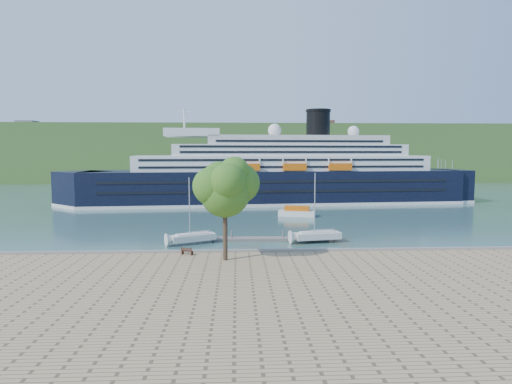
{
  "coord_description": "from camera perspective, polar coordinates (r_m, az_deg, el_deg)",
  "views": [
    {
      "loc": [
        -1.33,
        -48.9,
        12.56
      ],
      "look_at": [
        2.2,
        30.0,
        5.15
      ],
      "focal_mm": 30.0,
      "sensor_mm": 36.0,
      "label": 1
    }
  ],
  "objects": [
    {
      "name": "ground",
      "position": [
        50.51,
        -0.98,
        -9.04
      ],
      "size": [
        400.0,
        400.0,
        0.0
      ],
      "primitive_type": "plane",
      "color": "#2C4F4C",
      "rests_on": "ground"
    },
    {
      "name": "far_hillside",
      "position": [
        193.91,
        -2.18,
        5.19
      ],
      "size": [
        400.0,
        50.0,
        24.0
      ],
      "primitive_type": "cube",
      "color": "#315421",
      "rests_on": "ground"
    },
    {
      "name": "quay_coping",
      "position": [
        50.04,
        -0.98,
        -7.83
      ],
      "size": [
        220.0,
        0.5,
        0.3
      ],
      "primitive_type": "cube",
      "color": "slate",
      "rests_on": "promenade"
    },
    {
      "name": "cruise_ship",
      "position": [
        104.27,
        2.48,
        4.76
      ],
      "size": [
        103.09,
        22.58,
        22.96
      ],
      "primitive_type": null,
      "rotation": [
        0.0,
        0.0,
        0.08
      ],
      "color": "black",
      "rests_on": "ground"
    },
    {
      "name": "park_bench",
      "position": [
        49.3,
        -9.15,
        -7.73
      ],
      "size": [
        1.54,
        1.07,
        0.91
      ],
      "primitive_type": null,
      "rotation": [
        0.0,
        0.0,
        -0.38
      ],
      "color": "#422113",
      "rests_on": "promenade"
    },
    {
      "name": "promenade_tree",
      "position": [
        45.49,
        -4.16,
        -1.71
      ],
      "size": [
        7.21,
        7.21,
        11.95
      ],
      "primitive_type": null,
      "color": "#235716",
      "rests_on": "promenade"
    },
    {
      "name": "floating_pontoon",
      "position": [
        61.47,
        1.91,
        -6.26
      ],
      "size": [
        16.55,
        2.31,
        0.37
      ],
      "primitive_type": null,
      "rotation": [
        0.0,
        0.0,
        -0.02
      ],
      "color": "gray",
      "rests_on": "ground"
    },
    {
      "name": "sailboat_white_near",
      "position": [
        58.88,
        -8.42,
        -2.7
      ],
      "size": [
        6.92,
        4.53,
        8.73
      ],
      "primitive_type": null,
      "rotation": [
        0.0,
        0.0,
        0.43
      ],
      "color": "silver",
      "rests_on": "ground"
    },
    {
      "name": "sailboat_white_far",
      "position": [
        59.75,
        8.27,
        -2.33
      ],
      "size": [
        7.4,
        3.26,
        9.24
      ],
      "primitive_type": null,
      "rotation": [
        0.0,
        0.0,
        0.18
      ],
      "color": "silver",
      "rests_on": "ground"
    },
    {
      "name": "tender_launch",
      "position": [
        84.12,
        5.47,
        -2.57
      ],
      "size": [
        7.59,
        4.1,
        1.99
      ],
      "primitive_type": null,
      "rotation": [
        0.0,
        0.0,
        -0.24
      ],
      "color": "#D65C0C",
      "rests_on": "ground"
    }
  ]
}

